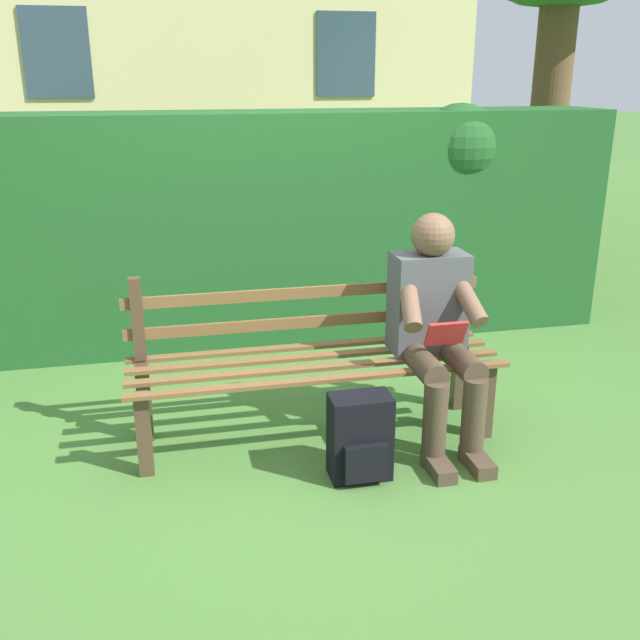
{
  "coord_description": "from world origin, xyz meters",
  "views": [
    {
      "loc": [
        0.71,
        3.3,
        1.82
      ],
      "look_at": [
        0.0,
        0.1,
        0.69
      ],
      "focal_mm": 40.22,
      "sensor_mm": 36.0,
      "label": 1
    }
  ],
  "objects": [
    {
      "name": "backpack",
      "position": [
        -0.12,
        0.42,
        0.2
      ],
      "size": [
        0.29,
        0.25,
        0.42
      ],
      "color": "black",
      "rests_on": "ground"
    },
    {
      "name": "park_bench",
      "position": [
        0.0,
        -0.07,
        0.43
      ],
      "size": [
        1.9,
        0.51,
        0.87
      ],
      "color": "#4C3828",
      "rests_on": "ground"
    },
    {
      "name": "hedge_backdrop",
      "position": [
        0.2,
        -1.62,
        0.82
      ],
      "size": [
        5.32,
        0.7,
        1.63
      ],
      "color": "#1E5123",
      "rests_on": "ground"
    },
    {
      "name": "ground",
      "position": [
        0.0,
        0.0,
        0.0
      ],
      "size": [
        60.0,
        60.0,
        0.0
      ],
      "primitive_type": "plane",
      "color": "#477533"
    },
    {
      "name": "person_seated",
      "position": [
        -0.6,
        0.1,
        0.62
      ],
      "size": [
        0.44,
        0.73,
        1.17
      ],
      "color": "#4C4C51",
      "rests_on": "ground"
    }
  ]
}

